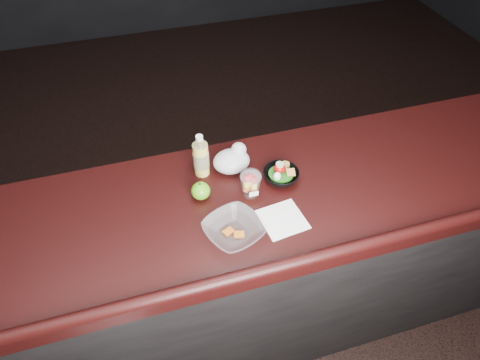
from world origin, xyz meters
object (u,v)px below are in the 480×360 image
object	(u,v)px
green_apple	(201,191)
takeout_bowl	(234,230)
fruit_cup	(251,183)
snack_bowl	(281,175)
lemonade_bottle	(201,158)

from	to	relation	value
green_apple	takeout_bowl	bearing A→B (deg)	-71.15
fruit_cup	snack_bowl	size ratio (longest dim) A/B	0.72
snack_bowl	green_apple	bearing A→B (deg)	-179.67
fruit_cup	takeout_bowl	size ratio (longest dim) A/B	0.45
fruit_cup	green_apple	xyz separation A→B (m)	(-0.19, 0.04, -0.03)
snack_bowl	takeout_bowl	bearing A→B (deg)	-140.13
snack_bowl	takeout_bowl	world-z (taller)	snack_bowl
takeout_bowl	green_apple	bearing A→B (deg)	108.85
green_apple	takeout_bowl	xyz separation A→B (m)	(0.07, -0.22, -0.01)
lemonade_bottle	green_apple	size ratio (longest dim) A/B	2.51
green_apple	snack_bowl	distance (m)	0.34
lemonade_bottle	green_apple	world-z (taller)	lemonade_bottle
fruit_cup	takeout_bowl	bearing A→B (deg)	-123.86
fruit_cup	takeout_bowl	distance (m)	0.22
takeout_bowl	lemonade_bottle	bearing A→B (deg)	96.28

